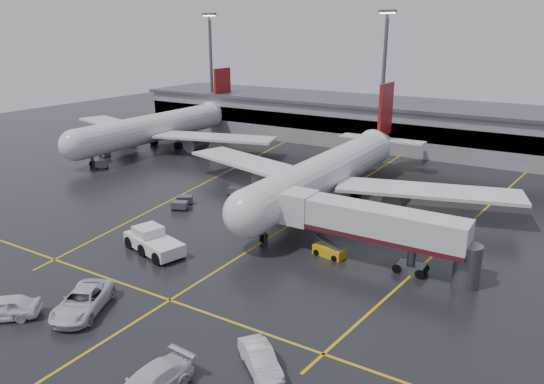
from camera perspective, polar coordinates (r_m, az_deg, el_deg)
The scene contains 21 objects.
ground at distance 62.11m, azimuth 2.54°, elevation -3.33°, with size 220.00×220.00×0.00m, color black.
apron_line_centre at distance 62.11m, azimuth 2.54°, elevation -3.32°, with size 0.25×90.00×0.02m, color gold.
apron_line_stop at distance 45.91m, azimuth -11.26°, elevation -11.68°, with size 60.00×0.25×0.02m, color gold.
apron_line_left at distance 80.58m, azimuth -6.44°, elevation 1.54°, with size 0.25×70.00×0.02m, color gold.
apron_line_right at distance 65.49m, azimuth 20.90°, elevation -3.40°, with size 0.25×70.00×0.02m, color gold.
terminal at distance 104.16m, azimuth 15.64°, elevation 7.12°, with size 122.00×19.00×8.60m.
light_mast_left at distance 118.31m, azimuth -6.78°, elevation 13.80°, with size 3.00×1.20×25.45m.
light_mast_mid at distance 98.78m, azimuth 12.29°, elevation 12.78°, with size 3.00×1.20×25.45m.
main_airliner at distance 69.05m, azimuth 6.52°, elevation 2.41°, with size 48.80×45.60×14.10m.
second_airliner at distance 102.37m, azimuth -12.31°, elevation 7.13°, with size 48.80×45.60×14.10m.
jet_bridge at distance 51.00m, azimuth 11.01°, elevation -3.72°, with size 19.90×3.40×6.05m.
pushback_tractor at distance 55.09m, azimuth -13.05°, elevation -5.44°, with size 7.96×4.88×2.66m.
belt_loader at distance 53.21m, azimuth 6.34°, elevation -6.55°, with size 3.49×2.01×2.09m.
service_van_a at distance 45.69m, azimuth -20.27°, elevation -11.31°, with size 3.18×6.89×1.92m, color silver.
service_van_c at distance 36.73m, azimuth -1.33°, elevation -18.04°, with size 1.74×4.98×1.64m, color silver.
service_van_d at distance 47.28m, azimuth -27.63°, elevation -11.31°, with size 2.23×5.55×1.89m, color white.
baggage_cart_a at distance 67.02m, azimuth -10.20°, elevation -1.44°, with size 2.36×2.01×1.12m.
baggage_cart_b at distance 69.12m, azimuth -9.67°, elevation -0.81°, with size 2.39×2.19×1.12m.
baggage_cart_c at distance 71.97m, azimuth -4.10°, elevation 0.14°, with size 2.24×1.72×1.12m.
baggage_cart_d at distance 98.34m, azimuth -18.08°, elevation 4.10°, with size 2.20×1.64×1.12m.
baggage_cart_e at distance 90.30m, azimuth -18.37°, elevation 2.91°, with size 2.35×2.31×1.12m.
Camera 1 is at (28.01, -50.77, 22.26)m, focal length 33.94 mm.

